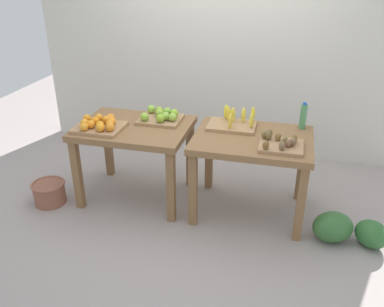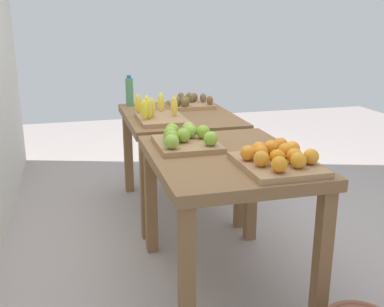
# 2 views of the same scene
# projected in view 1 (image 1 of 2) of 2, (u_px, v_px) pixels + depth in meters

# --- Properties ---
(ground_plane) EXTENTS (8.00, 8.00, 0.00)m
(ground_plane) POSITION_uv_depth(u_px,v_px,m) (191.00, 202.00, 4.02)
(ground_plane) COLOR #9E938F
(back_wall) EXTENTS (4.40, 0.12, 3.00)m
(back_wall) POSITION_uv_depth(u_px,v_px,m) (221.00, 25.00, 4.54)
(back_wall) COLOR beige
(back_wall) RESTS_ON ground_plane
(display_table_left) EXTENTS (1.04, 0.80, 0.76)m
(display_table_left) POSITION_uv_depth(u_px,v_px,m) (135.00, 136.00, 3.86)
(display_table_left) COLOR brown
(display_table_left) RESTS_ON ground_plane
(display_table_right) EXTENTS (1.04, 0.80, 0.76)m
(display_table_right) POSITION_uv_depth(u_px,v_px,m) (252.00, 149.00, 3.61)
(display_table_right) COLOR brown
(display_table_right) RESTS_ON ground_plane
(orange_bin) EXTENTS (0.44, 0.37, 0.11)m
(orange_bin) POSITION_uv_depth(u_px,v_px,m) (99.00, 125.00, 3.70)
(orange_bin) COLOR #A47C53
(orange_bin) RESTS_ON display_table_left
(apple_bin) EXTENTS (0.40, 0.34, 0.11)m
(apple_bin) POSITION_uv_depth(u_px,v_px,m) (161.00, 117.00, 3.89)
(apple_bin) COLOR #A47C53
(apple_bin) RESTS_ON display_table_left
(banana_crate) EXTENTS (0.44, 0.32, 0.17)m
(banana_crate) POSITION_uv_depth(u_px,v_px,m) (234.00, 122.00, 3.76)
(banana_crate) COLOR #A47C53
(banana_crate) RESTS_ON display_table_right
(kiwi_bin) EXTENTS (0.36, 0.33, 0.10)m
(kiwi_bin) POSITION_uv_depth(u_px,v_px,m) (280.00, 144.00, 3.36)
(kiwi_bin) COLOR #A47C53
(kiwi_bin) RESTS_ON display_table_right
(water_bottle) EXTENTS (0.06, 0.06, 0.25)m
(water_bottle) POSITION_uv_depth(u_px,v_px,m) (303.00, 116.00, 3.69)
(water_bottle) COLOR #4C8C59
(water_bottle) RESTS_ON display_table_right
(watermelon_pile) EXTENTS (0.70, 0.36, 0.27)m
(watermelon_pile) POSITION_uv_depth(u_px,v_px,m) (348.00, 230.00, 3.40)
(watermelon_pile) COLOR #2E652E
(watermelon_pile) RESTS_ON ground_plane
(wicker_basket) EXTENTS (0.33, 0.33, 0.22)m
(wicker_basket) POSITION_uv_depth(u_px,v_px,m) (49.00, 192.00, 3.96)
(wicker_basket) COLOR brown
(wicker_basket) RESTS_ON ground_plane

